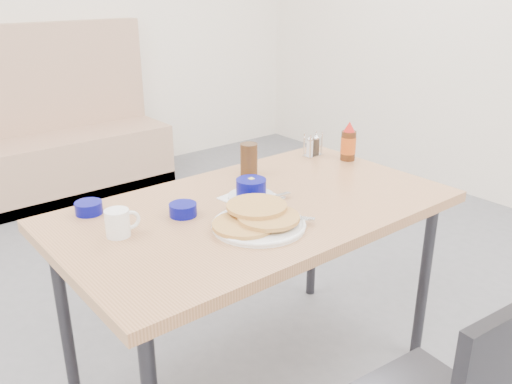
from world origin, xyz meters
TOP-DOWN VIEW (x-y plane):
  - booth_bench at (0.00, 2.78)m, footprint 1.90×0.56m
  - dining_table at (0.00, 0.25)m, footprint 1.40×0.80m
  - pancake_plate at (-0.11, 0.11)m, footprint 0.32×0.30m
  - coffee_mug at (-0.48, 0.33)m, footprint 0.11×0.08m
  - grits_setting at (0.03, 0.31)m, footprint 0.22×0.20m
  - creamer_bowl at (-0.49, 0.55)m, footprint 0.09×0.09m
  - butter_bowl at (-0.25, 0.34)m, footprint 0.09×0.09m
  - amber_tumbler at (0.18, 0.51)m, footprint 0.08×0.08m
  - condiment_caddy at (0.56, 0.54)m, footprint 0.09×0.05m
  - syrup_bottle at (0.64, 0.40)m, footprint 0.07×0.07m

SIDE VIEW (x-z plane):
  - booth_bench at x=0.00m, z-range -0.26..0.96m
  - dining_table at x=0.00m, z-range 0.32..1.08m
  - creamer_bowl at x=-0.49m, z-range 0.76..0.80m
  - butter_bowl at x=-0.25m, z-range 0.76..0.80m
  - pancake_plate at x=-0.11m, z-range 0.75..0.81m
  - grits_setting at x=0.03m, z-range 0.75..0.83m
  - condiment_caddy at x=0.56m, z-range 0.74..0.85m
  - coffee_mug at x=-0.48m, z-range 0.76..0.85m
  - amber_tumbler at x=0.18m, z-range 0.76..0.89m
  - syrup_bottle at x=0.64m, z-range 0.75..0.92m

